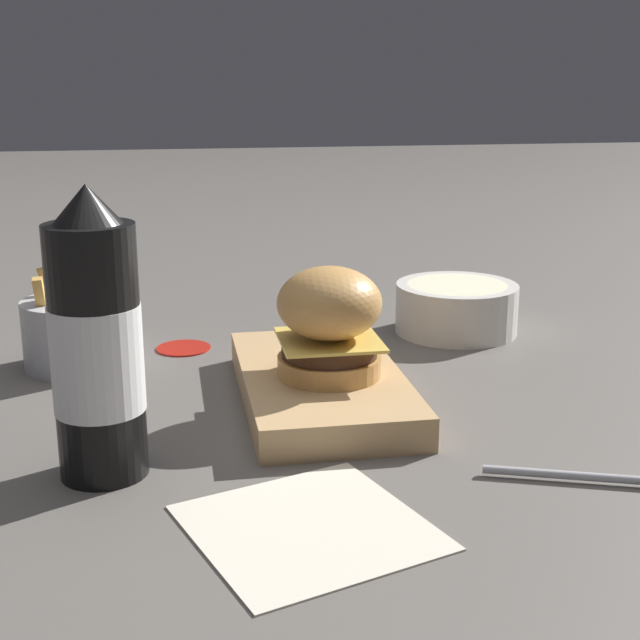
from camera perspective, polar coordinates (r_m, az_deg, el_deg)
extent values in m
plane|color=#5B5651|center=(0.89, -0.67, -5.22)|extent=(6.00, 6.00, 0.00)
cube|color=tan|center=(0.89, 0.00, -4.10)|extent=(0.29, 0.15, 0.03)
cylinder|color=tan|center=(0.86, 0.60, -2.93)|extent=(0.10, 0.10, 0.02)
cylinder|color=#422819|center=(0.86, 0.60, -1.84)|extent=(0.09, 0.09, 0.01)
cube|color=#EAC656|center=(0.86, 0.60, -1.27)|extent=(0.10, 0.10, 0.00)
ellipsoid|color=tan|center=(0.85, 0.61, 1.09)|extent=(0.10, 0.10, 0.07)
cylinder|color=black|center=(0.72, -14.09, -2.08)|extent=(0.07, 0.07, 0.21)
cylinder|color=silver|center=(0.72, -14.06, -2.39)|extent=(0.07, 0.07, 0.09)
cone|color=black|center=(0.70, -14.73, 7.21)|extent=(0.05, 0.05, 0.03)
cylinder|color=#B7B7BC|center=(1.02, -15.38, -0.81)|extent=(0.11, 0.11, 0.08)
cube|color=gold|center=(1.02, -15.49, 1.71)|extent=(0.01, 0.03, 0.07)
cube|color=gold|center=(1.00, -17.40, 0.94)|extent=(0.02, 0.01, 0.06)
cube|color=gold|center=(1.01, -15.61, 2.15)|extent=(0.04, 0.02, 0.09)
cube|color=gold|center=(1.04, -16.89, 1.57)|extent=(0.02, 0.03, 0.06)
cube|color=gold|center=(1.01, -16.79, 1.26)|extent=(0.02, 0.02, 0.07)
cube|color=gold|center=(1.03, -15.44, 1.79)|extent=(0.02, 0.01, 0.07)
cylinder|color=silver|center=(1.13, 8.72, 0.75)|extent=(0.15, 0.15, 0.06)
cylinder|color=beige|center=(1.12, 8.78, 2.13)|extent=(0.12, 0.12, 0.01)
cylinder|color=#B2B2B7|center=(0.75, 15.63, -9.55)|extent=(0.05, 0.13, 0.01)
cylinder|color=#B21E14|center=(1.06, -8.73, -1.74)|extent=(0.06, 0.06, 0.00)
cube|color=beige|center=(0.66, -0.73, -13.07)|extent=(0.20, 0.20, 0.00)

